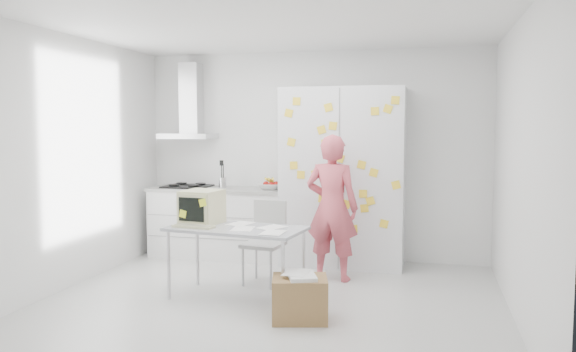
% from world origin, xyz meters
% --- Properties ---
extents(floor, '(4.50, 4.00, 0.02)m').
position_xyz_m(floor, '(0.00, 0.00, -0.01)').
color(floor, silver).
rests_on(floor, ground).
extents(walls, '(4.52, 4.01, 2.70)m').
position_xyz_m(walls, '(0.00, 0.72, 1.35)').
color(walls, white).
rests_on(walls, ground).
extents(ceiling, '(4.50, 4.00, 0.02)m').
position_xyz_m(ceiling, '(0.00, 0.00, 2.70)').
color(ceiling, white).
rests_on(ceiling, walls).
extents(counter_run, '(1.84, 0.63, 1.28)m').
position_xyz_m(counter_run, '(-1.20, 1.70, 0.47)').
color(counter_run, white).
rests_on(counter_run, ground).
extents(range_hood, '(0.70, 0.48, 1.01)m').
position_xyz_m(range_hood, '(-1.65, 1.84, 1.96)').
color(range_hood, silver).
rests_on(range_hood, walls).
extents(tall_cabinet, '(1.50, 0.68, 2.20)m').
position_xyz_m(tall_cabinet, '(0.45, 1.67, 1.10)').
color(tall_cabinet, silver).
rests_on(tall_cabinet, ground).
extents(person, '(0.64, 0.46, 1.64)m').
position_xyz_m(person, '(0.44, 0.95, 0.82)').
color(person, '#D0515E').
rests_on(person, ground).
extents(desk, '(1.42, 0.84, 1.07)m').
position_xyz_m(desk, '(-0.64, 0.09, 0.81)').
color(desk, '#ACAEB7').
rests_on(desk, ground).
extents(chair, '(0.46, 0.46, 0.90)m').
position_xyz_m(chair, '(-0.25, 0.66, 0.51)').
color(chair, '#A8A8A6').
rests_on(chair, ground).
extents(cardboard_box, '(0.56, 0.49, 0.43)m').
position_xyz_m(cardboard_box, '(0.39, -0.45, 0.20)').
color(cardboard_box, olive).
rests_on(cardboard_box, ground).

